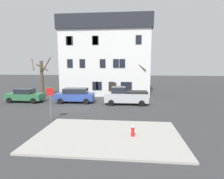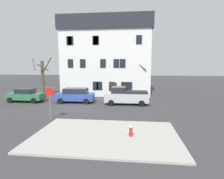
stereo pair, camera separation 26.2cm
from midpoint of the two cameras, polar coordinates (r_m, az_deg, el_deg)
name	(u,v)px [view 1 (the left image)]	position (r m, az deg, el deg)	size (l,w,h in m)	color
ground_plane	(75,107)	(20.79, -11.66, -5.41)	(120.00, 120.00, 0.00)	#38383A
sidewalk_slab	(108,135)	(12.53, -1.95, -13.86)	(9.37, 6.19, 0.12)	#A8A59E
building_main	(107,56)	(29.98, -1.93, 10.10)	(13.68, 7.42, 11.64)	white
tree_bare_near	(42,76)	(29.56, -20.98, 3.76)	(2.94, 2.94, 5.74)	brown
tree_bare_mid	(139,76)	(27.44, 8.08, 4.24)	(2.53, 2.43, 5.70)	#4C3D2D
car_green_sedan	(25,95)	(25.57, -25.40, -1.64)	(4.51, 1.95, 1.68)	#2D6B42
car_blue_wagon	(75,95)	(23.22, -11.55, -1.72)	(4.64, 2.26, 1.78)	#2D4799
pickup_truck_silver	(126,96)	(21.83, 3.97, -1.98)	(5.09, 2.23, 2.06)	#B7BABF
fire_hydrant	(133,131)	(12.16, 5.76, -12.40)	(0.42, 0.22, 0.72)	red
street_sign_pole	(50,98)	(16.10, -18.84, -2.36)	(0.76, 0.07, 2.81)	slate
bicycle_leaning	(65,93)	(28.70, -14.50, -1.14)	(1.66, 0.64, 1.03)	black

